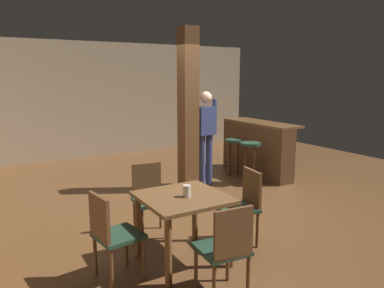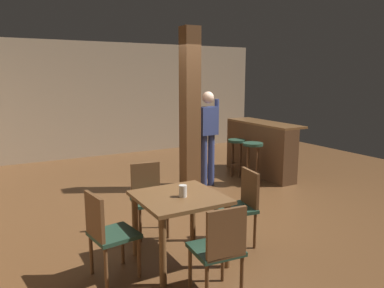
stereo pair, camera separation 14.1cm
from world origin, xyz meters
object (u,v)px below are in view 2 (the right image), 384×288
at_px(chair_south, 220,247).
at_px(chair_north, 148,195).
at_px(chair_east, 241,203).
at_px(bar_stool_near, 253,153).
at_px(chair_west, 107,231).
at_px(standing_person, 208,132).
at_px(bar_stool_mid, 236,149).
at_px(bar_counter, 260,148).
at_px(napkin_cup, 183,191).
at_px(dining_table, 179,208).

bearing_deg(chair_south, chair_north, 89.83).
bearing_deg(chair_east, bar_stool_near, 48.82).
distance_m(chair_east, chair_west, 1.63).
distance_m(chair_north, standing_person, 2.30).
distance_m(chair_south, bar_stool_mid, 4.24).
bearing_deg(chair_west, bar_counter, 31.95).
distance_m(chair_east, chair_south, 1.19).
height_order(chair_south, napkin_cup, chair_south).
bearing_deg(chair_south, dining_table, 88.83).
xyz_separation_m(dining_table, bar_stool_mid, (2.58, 2.54, -0.05)).
bearing_deg(napkin_cup, bar_counter, 38.99).
distance_m(standing_person, bar_stool_near, 0.93).
relative_size(dining_table, napkin_cup, 6.98).
xyz_separation_m(napkin_cup, standing_person, (1.72, 2.32, 0.20)).
bearing_deg(standing_person, bar_counter, 6.56).
height_order(chair_south, bar_stool_near, chair_south).
bearing_deg(bar_stool_near, dining_table, -142.31).
xyz_separation_m(standing_person, bar_stool_near, (0.77, -0.33, -0.41)).
height_order(chair_south, chair_north, same).
distance_m(dining_table, bar_stool_near, 3.16).
bearing_deg(chair_west, chair_south, -46.54).
distance_m(dining_table, standing_person, 2.88).
distance_m(chair_south, bar_counter, 4.46).
bearing_deg(bar_stool_near, standing_person, 156.57).
height_order(dining_table, standing_person, standing_person).
distance_m(chair_west, bar_counter, 4.55).
bearing_deg(chair_north, chair_west, -133.01).
distance_m(chair_north, bar_stool_near, 2.74).
distance_m(napkin_cup, bar_stool_near, 3.19).
xyz_separation_m(chair_south, standing_person, (1.75, 3.08, 0.50)).
height_order(standing_person, bar_counter, standing_person).
distance_m(chair_west, standing_person, 3.43).
height_order(dining_table, chair_north, chair_north).
height_order(chair_west, bar_stool_mid, chair_west).
xyz_separation_m(chair_north, standing_person, (1.75, 1.41, 0.50)).
bearing_deg(chair_east, bar_stool_mid, 55.26).
relative_size(chair_west, bar_stool_near, 1.13).
xyz_separation_m(dining_table, napkin_cup, (0.02, -0.05, 0.20)).
bearing_deg(bar_counter, chair_south, -133.65).
distance_m(napkin_cup, bar_counter, 3.93).
relative_size(bar_counter, bar_stool_mid, 2.40).
bearing_deg(chair_north, napkin_cup, -88.28).
xyz_separation_m(standing_person, bar_counter, (1.33, 0.15, -0.46)).
distance_m(napkin_cup, bar_stool_mid, 3.65).
distance_m(bar_counter, bar_stool_near, 0.75).
bearing_deg(bar_counter, chair_east, -133.01).
distance_m(chair_north, bar_counter, 3.45).
bearing_deg(bar_counter, standing_person, -173.44).
relative_size(dining_table, chair_east, 0.99).
xyz_separation_m(napkin_cup, bar_stool_near, (2.49, 1.98, -0.21)).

